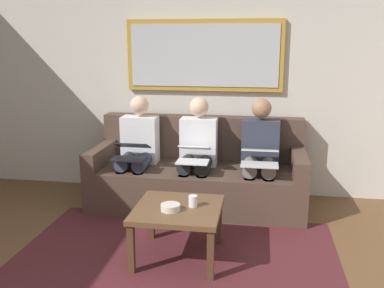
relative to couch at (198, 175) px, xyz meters
The scene contains 13 objects.
wall_rear 1.10m from the couch, 90.00° to the right, with size 6.00×0.12×2.60m, color beige.
area_rug 1.30m from the couch, 90.00° to the left, with size 2.60×1.80×0.01m, color #4C1E23.
couch is the anchor object (origin of this frame).
framed_mirror 1.30m from the couch, 90.00° to the right, with size 1.71×0.05×0.77m.
coffee_table 1.22m from the couch, 90.84° to the left, with size 0.68×0.68×0.43m.
cup 1.21m from the couch, 96.42° to the left, with size 0.07×0.07×0.09m, color silver.
bowl 1.30m from the couch, 88.86° to the left, with size 0.15×0.15×0.05m, color beige.
person_left 0.71m from the couch, behind, with size 0.38×0.58×1.14m.
laptop_silver 0.78m from the couch, 153.61° to the left, with size 0.35×0.34×0.14m.
person_middle 0.31m from the couch, 90.00° to the left, with size 0.38×0.58×1.14m.
laptop_white 0.44m from the couch, 90.00° to the left, with size 0.31×0.35×0.15m.
person_right 0.71m from the couch, ahead, with size 0.38×0.58×1.14m.
laptop_black 0.78m from the couch, 25.67° to the left, with size 0.34×0.35×0.15m.
Camera 1 is at (-0.64, 2.22, 1.70)m, focal length 40.26 mm.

